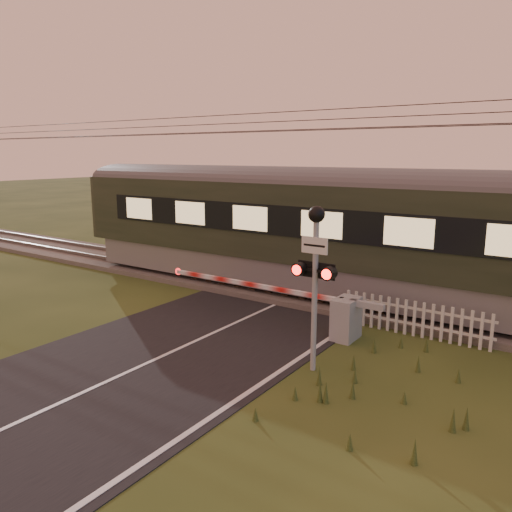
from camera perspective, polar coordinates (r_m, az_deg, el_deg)
The scene contains 7 objects.
ground at distance 12.42m, azimuth -10.05°, elevation -11.03°, with size 160.00×160.00×0.00m, color #2C3C17.
road at distance 12.26m, azimuth -10.76°, elevation -11.33°, with size 6.00×140.00×0.03m.
track_bed at distance 17.36m, azimuth 5.15°, elevation -4.08°, with size 140.00×3.40×0.39m.
overhead_wires at distance 16.74m, azimuth 5.51°, elevation 14.91°, with size 120.00×0.62×0.62m.
boom_gate at distance 13.35m, azimuth 8.94°, elevation -6.55°, with size 7.00×0.85×1.13m.
crossing_signal at distance 10.74m, azimuth 6.81°, elevation -0.39°, with size 0.94×0.37×3.68m.
picket_fence at distance 13.88m, azimuth 17.65°, elevation -6.82°, with size 4.00×0.08×0.96m.
Camera 1 is at (8.14, -8.10, 4.75)m, focal length 35.00 mm.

